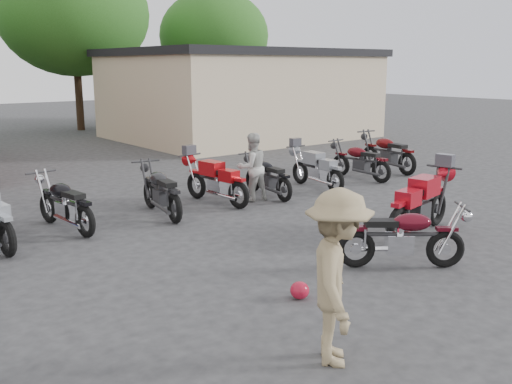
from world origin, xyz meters
TOP-DOWN VIEW (x-y plane):
  - ground at (0.00, 0.00)m, footprint 90.00×90.00m
  - stucco_building at (8.50, 15.00)m, footprint 10.00×8.00m
  - tree_2 at (4.00, 22.00)m, footprint 7.04×7.04m
  - tree_3 at (12.00, 22.00)m, footprint 6.08×6.08m
  - vintage_motorcycle at (0.38, -0.02)m, footprint 1.90×1.70m
  - sportbike at (2.10, 0.92)m, footprint 2.33×1.15m
  - helmet at (-1.73, 0.08)m, footprint 0.28×0.28m
  - person_light at (1.32, 5.01)m, footprint 0.83×0.68m
  - person_tan at (-2.56, -1.38)m, footprint 1.35×1.37m
  - row_bike_2 at (-2.98, 5.35)m, footprint 0.90×2.05m
  - row_bike_3 at (-0.99, 5.18)m, footprint 0.96×2.08m
  - row_bike_4 at (0.52, 5.34)m, footprint 0.90×2.07m
  - row_bike_5 at (1.90, 5.15)m, footprint 0.79×1.90m
  - row_bike_6 at (3.49, 5.09)m, footprint 0.78×1.97m
  - row_bike_7 at (5.27, 5.19)m, footprint 0.74×1.98m
  - row_bike_8 at (6.84, 5.49)m, footprint 0.99×2.23m

SIDE VIEW (x-z plane):
  - ground at x=0.00m, z-range 0.00..0.00m
  - helmet at x=-1.73m, z-range 0.00..0.24m
  - row_bike_5 at x=1.90m, z-range 0.00..1.07m
  - row_bike_6 at x=3.49m, z-range 0.00..1.12m
  - vintage_motorcycle at x=0.38m, z-range 0.00..1.12m
  - row_bike_7 at x=5.27m, z-range 0.00..1.13m
  - row_bike_2 at x=-2.98m, z-range 0.00..1.15m
  - row_bike_4 at x=0.52m, z-range 0.00..1.16m
  - row_bike_3 at x=-0.99m, z-range 0.00..1.16m
  - row_bike_8 at x=6.84m, z-range 0.00..1.25m
  - sportbike at x=2.10m, z-range 0.00..1.30m
  - person_light at x=1.32m, z-range 0.00..1.59m
  - person_tan at x=-2.56m, z-range 0.00..1.89m
  - stucco_building at x=8.50m, z-range 0.00..3.50m
  - tree_3 at x=12.00m, z-range 0.00..7.60m
  - tree_2 at x=4.00m, z-range 0.00..8.80m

